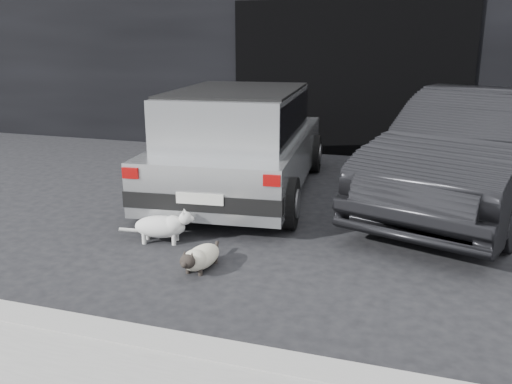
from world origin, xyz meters
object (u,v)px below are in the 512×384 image
(second_car, at_px, (477,151))
(cat_white, at_px, (163,226))
(silver_hatchback, at_px, (240,137))
(cat_siamese, at_px, (199,258))

(second_car, distance_m, cat_white, 3.75)
(silver_hatchback, bearing_deg, cat_white, -100.17)
(silver_hatchback, xyz_separation_m, cat_white, (-0.14, -1.93, -0.58))
(cat_white, bearing_deg, silver_hatchback, 163.39)
(cat_siamese, bearing_deg, second_car, -126.77)
(second_car, bearing_deg, silver_hatchback, -156.68)
(silver_hatchback, distance_m, cat_siamese, 2.57)
(second_car, relative_size, cat_siamese, 5.82)
(silver_hatchback, xyz_separation_m, cat_siamese, (0.47, -2.45, -0.64))
(cat_white, bearing_deg, cat_siamese, 37.57)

